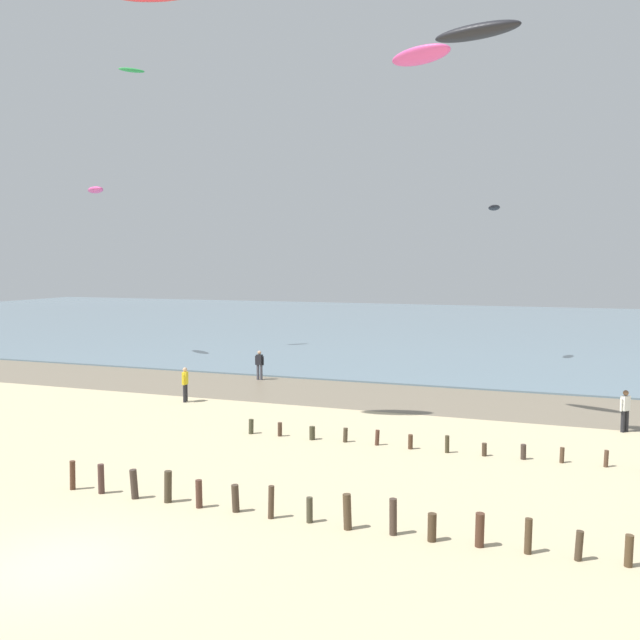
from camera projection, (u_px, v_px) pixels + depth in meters
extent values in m
plane|color=#C6B58C|center=(60.00, 564.00, 15.28)|extent=(160.00, 160.00, 0.00)
cube|color=#7A6D59|center=(343.00, 394.00, 35.00)|extent=(120.00, 6.91, 0.01)
cube|color=slate|center=(454.00, 326.00, 71.04)|extent=(160.00, 70.00, 0.10)
cylinder|color=#4D3123|center=(73.00, 475.00, 20.23)|extent=(0.19, 0.18, 0.89)
cylinder|color=#462F2B|center=(101.00, 479.00, 19.89)|extent=(0.19, 0.20, 0.89)
cylinder|color=#3E322B|center=(134.00, 484.00, 19.46)|extent=(0.24, 0.24, 0.88)
cylinder|color=#3F3527|center=(168.00, 487.00, 19.17)|extent=(0.24, 0.22, 0.91)
cylinder|color=#4B3027|center=(199.00, 494.00, 18.75)|extent=(0.20, 0.19, 0.79)
cylinder|color=#403227|center=(235.00, 498.00, 18.43)|extent=(0.22, 0.23, 0.77)
cylinder|color=#463528|center=(271.00, 502.00, 17.96)|extent=(0.17, 0.17, 0.89)
cylinder|color=#403C2C|center=(310.00, 510.00, 17.69)|extent=(0.18, 0.18, 0.68)
cylinder|color=#4A3A28|center=(347.00, 512.00, 17.23)|extent=(0.25, 0.23, 0.93)
cylinder|color=#42332A|center=(393.00, 517.00, 16.88)|extent=(0.20, 0.20, 0.93)
cylinder|color=#443322|center=(432.00, 527.00, 16.50)|extent=(0.22, 0.24, 0.70)
cylinder|color=#4B3023|center=(480.00, 530.00, 16.16)|extent=(0.23, 0.24, 0.84)
cylinder|color=#483725|center=(528.00, 536.00, 15.80)|extent=(0.18, 0.21, 0.85)
cylinder|color=#423426|center=(579.00, 546.00, 15.43)|extent=(0.20, 0.18, 0.70)
cylinder|color=#4D3B26|center=(629.00, 551.00, 15.11)|extent=(0.19, 0.20, 0.74)
cylinder|color=#3D3C2A|center=(251.00, 426.00, 26.85)|extent=(0.19, 0.22, 0.59)
cylinder|color=#463226|center=(280.00, 429.00, 26.46)|extent=(0.19, 0.20, 0.56)
cylinder|color=#3C3A28|center=(312.00, 433.00, 25.95)|extent=(0.23, 0.23, 0.53)
cylinder|color=#413728|center=(345.00, 435.00, 25.60)|extent=(0.18, 0.19, 0.55)
cylinder|color=#4C3024|center=(377.00, 438.00, 25.16)|extent=(0.18, 0.17, 0.58)
cylinder|color=#4B3323|center=(410.00, 442.00, 24.64)|extent=(0.18, 0.20, 0.55)
cylinder|color=#403926|center=(447.00, 444.00, 24.15)|extent=(0.16, 0.18, 0.64)
cylinder|color=#3F3124|center=(484.00, 450.00, 23.76)|extent=(0.17, 0.18, 0.46)
cylinder|color=#3E312A|center=(523.00, 452.00, 23.35)|extent=(0.19, 0.21, 0.54)
cylinder|color=#4C3727|center=(562.00, 455.00, 22.96)|extent=(0.16, 0.18, 0.54)
cylinder|color=#4E3728|center=(606.00, 459.00, 22.49)|extent=(0.16, 0.17, 0.58)
cylinder|color=#232328|center=(185.00, 393.00, 32.84)|extent=(0.16, 0.16, 0.88)
cylinder|color=#232328|center=(186.00, 393.00, 33.06)|extent=(0.16, 0.16, 0.88)
cube|color=yellow|center=(185.00, 378.00, 32.89)|extent=(0.30, 0.40, 0.60)
sphere|color=tan|center=(185.00, 370.00, 32.85)|extent=(0.22, 0.22, 0.22)
cylinder|color=yellow|center=(184.00, 380.00, 32.65)|extent=(0.09, 0.09, 0.52)
cylinder|color=yellow|center=(187.00, 378.00, 33.13)|extent=(0.09, 0.09, 0.52)
cylinder|color=#232328|center=(627.00, 421.00, 27.16)|extent=(0.16, 0.16, 0.88)
cylinder|color=#232328|center=(623.00, 421.00, 27.07)|extent=(0.16, 0.16, 0.88)
cube|color=white|center=(625.00, 403.00, 27.05)|extent=(0.41, 0.41, 0.60)
sphere|color=brown|center=(626.00, 393.00, 27.02)|extent=(0.22, 0.22, 0.22)
cylinder|color=white|center=(629.00, 404.00, 27.16)|extent=(0.09, 0.09, 0.52)
cylinder|color=white|center=(621.00, 405.00, 26.95)|extent=(0.09, 0.09, 0.52)
cylinder|color=#4C4C56|center=(258.00, 372.00, 39.17)|extent=(0.16, 0.16, 0.88)
cylinder|color=#4C4C56|center=(261.00, 372.00, 39.09)|extent=(0.16, 0.16, 0.88)
cube|color=black|center=(259.00, 360.00, 39.07)|extent=(0.37, 0.24, 0.60)
sphere|color=tan|center=(259.00, 353.00, 39.03)|extent=(0.22, 0.22, 0.22)
cylinder|color=black|center=(256.00, 360.00, 39.17)|extent=(0.09, 0.09, 0.52)
cylinder|color=black|center=(263.00, 361.00, 38.97)|extent=(0.09, 0.09, 0.52)
ellipsoid|color=#E54C99|center=(95.00, 190.00, 47.36)|extent=(2.60, 2.24, 0.54)
ellipsoid|color=black|center=(494.00, 208.00, 45.31)|extent=(1.01, 2.01, 0.51)
ellipsoid|color=black|center=(477.00, 32.00, 23.22)|extent=(3.26, 1.75, 0.57)
ellipsoid|color=green|center=(132.00, 70.00, 49.71)|extent=(1.81, 1.82, 0.40)
ellipsoid|color=#E54C99|center=(420.00, 55.00, 27.36)|extent=(3.02, 2.11, 0.83)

